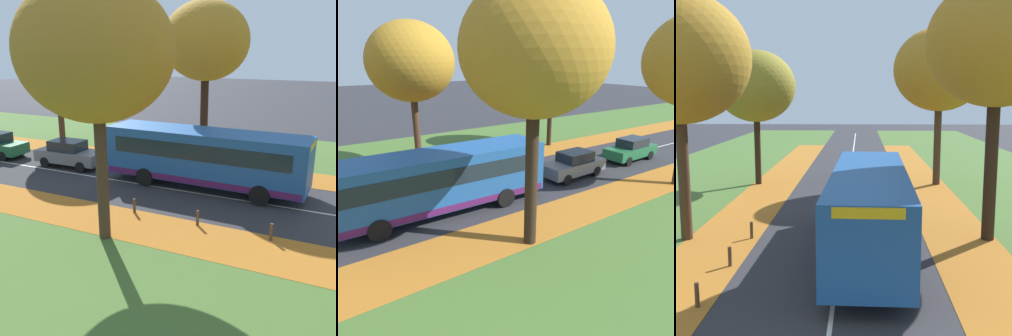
% 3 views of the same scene
% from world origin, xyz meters
% --- Properties ---
extents(leaf_litter_left, '(2.80, 60.00, 0.00)m').
position_xyz_m(leaf_litter_left, '(-4.60, 14.00, 0.01)').
color(leaf_litter_left, '#B26B23').
rests_on(leaf_litter_left, grass_verge_left).
extents(grass_verge_right, '(12.00, 90.00, 0.01)m').
position_xyz_m(grass_verge_right, '(9.20, 20.00, 0.00)').
color(grass_verge_right, '#476B2D').
rests_on(grass_verge_right, ground).
extents(leaf_litter_right, '(2.80, 60.00, 0.00)m').
position_xyz_m(leaf_litter_right, '(4.60, 14.00, 0.01)').
color(leaf_litter_right, '#B26B23').
rests_on(leaf_litter_right, grass_verge_right).
extents(road_centre_line, '(0.12, 80.00, 0.01)m').
position_xyz_m(road_centre_line, '(0.00, 20.00, 0.00)').
color(road_centre_line, silver).
rests_on(road_centre_line, ground).
extents(tree_left_near, '(5.38, 5.38, 9.29)m').
position_xyz_m(tree_left_near, '(-5.99, 10.56, 6.83)').
color(tree_left_near, '#422D1E').
rests_on(tree_left_near, ground).
extents(tree_right_near, '(5.17, 5.17, 9.72)m').
position_xyz_m(tree_right_near, '(5.64, 10.93, 7.35)').
color(tree_right_near, black).
rests_on(tree_right_near, ground).
extents(tree_right_mid, '(5.53, 5.53, 9.50)m').
position_xyz_m(tree_right_mid, '(5.43, 22.09, 6.98)').
color(tree_right_mid, '#422D1E').
rests_on(tree_right_mid, ground).
extents(bollard_third, '(0.12, 0.12, 0.69)m').
position_xyz_m(bollard_third, '(-3.56, 4.76, 0.34)').
color(bollard_third, '#4C3823').
rests_on(bollard_third, ground).
extents(bollard_fourth, '(0.12, 0.12, 0.66)m').
position_xyz_m(bollard_fourth, '(-3.52, 7.74, 0.33)').
color(bollard_fourth, '#4C3823').
rests_on(bollard_fourth, ground).
extents(bollard_fifth, '(0.12, 0.12, 0.67)m').
position_xyz_m(bollard_fifth, '(-3.50, 10.71, 0.33)').
color(bollard_fifth, '#4C3823').
rests_on(bollard_fifth, ground).
extents(bus, '(2.85, 10.46, 2.98)m').
position_xyz_m(bus, '(1.04, 9.14, 1.70)').
color(bus, '#1E5199').
rests_on(bus, ground).
extents(car_grey_lead, '(1.87, 4.25, 1.62)m').
position_xyz_m(car_grey_lead, '(1.10, 17.92, 0.81)').
color(car_grey_lead, slate).
rests_on(car_grey_lead, ground).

